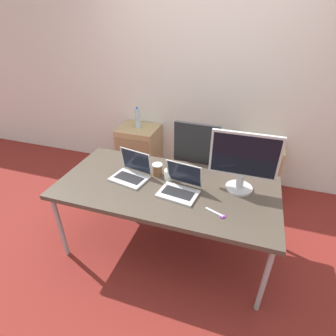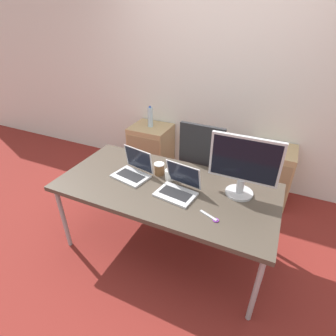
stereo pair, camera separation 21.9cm
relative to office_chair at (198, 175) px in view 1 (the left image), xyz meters
name	(u,v)px [view 1 (the left image)]	position (x,y,z in m)	size (l,w,h in m)	color
ground_plane	(167,245)	(-0.14, -0.71, -0.42)	(14.00, 14.00, 0.00)	maroon
wall_back	(205,79)	(-0.14, 0.78, 0.88)	(10.00, 0.05, 2.60)	silver
desk	(166,190)	(-0.14, -0.71, 0.26)	(1.86, 0.90, 0.72)	#473D33
office_chair	(198,175)	(0.00, 0.00, 0.00)	(0.56, 0.57, 1.10)	#232326
cabinet_left	(140,150)	(-0.94, 0.51, -0.09)	(0.51, 0.46, 0.67)	tan
cabinet_right	(256,168)	(0.62, 0.51, -0.09)	(0.51, 0.46, 0.67)	tan
water_bottle	(138,118)	(-0.94, 0.51, 0.38)	(0.07, 0.07, 0.28)	silver
laptop_left	(132,173)	(-0.47, -0.68, 0.35)	(0.35, 0.31, 0.24)	silver
laptop_right	(180,187)	(0.00, -0.75, 0.35)	(0.34, 0.31, 0.23)	silver
monitor	(243,161)	(0.45, -0.56, 0.57)	(0.53, 0.22, 0.51)	#B7B7BC
coffee_cup_white	(169,175)	(-0.15, -0.60, 0.35)	(0.08, 0.08, 0.09)	white
coffee_cup_brown	(157,170)	(-0.27, -0.57, 0.36)	(0.09, 0.09, 0.11)	brown
scissors	(217,214)	(0.33, -0.94, 0.30)	(0.16, 0.09, 0.01)	#B2B2B7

